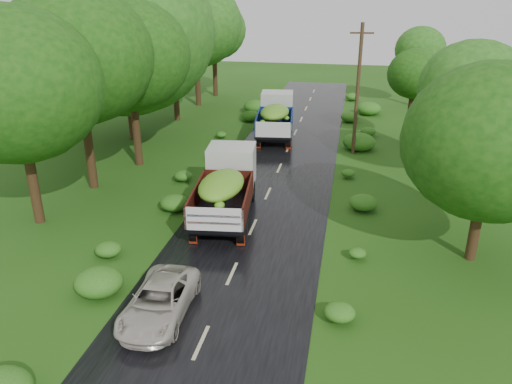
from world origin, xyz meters
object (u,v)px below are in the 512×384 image
(car, at_px, (159,301))
(utility_pole, at_px, (358,89))
(truck_near, at_px, (226,184))
(truck_far, at_px, (276,115))

(car, relative_size, utility_pole, 0.50)
(utility_pole, bearing_deg, car, -111.69)
(car, bearing_deg, truck_near, 86.67)
(truck_far, relative_size, utility_pole, 0.85)
(truck_near, xyz_separation_m, truck_far, (0.17, 13.63, 0.02))
(truck_near, height_order, truck_far, truck_far)
(truck_near, bearing_deg, truck_far, 83.03)
(car, bearing_deg, utility_pole, 70.73)
(truck_far, bearing_deg, utility_pole, -33.79)
(car, xyz_separation_m, utility_pole, (5.95, 18.75, 3.58))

